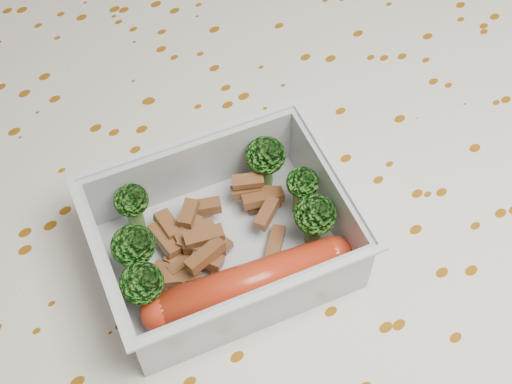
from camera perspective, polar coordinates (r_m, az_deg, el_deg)
dining_table at (r=0.58m, az=-0.17°, el=-6.03°), size 1.40×0.90×0.75m
tablecloth at (r=0.54m, az=-0.19°, el=-3.53°), size 1.46×0.96×0.19m
lunch_container at (r=0.47m, az=-2.56°, el=-3.98°), size 0.19×0.16×0.06m
broccoli_florets at (r=0.46m, az=-3.21°, el=-2.05°), size 0.15×0.11×0.04m
meat_pile at (r=0.48m, az=-3.34°, el=-3.14°), size 0.11×0.07×0.03m
sausage at (r=0.46m, az=-0.55°, el=-7.30°), size 0.14×0.06×0.03m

